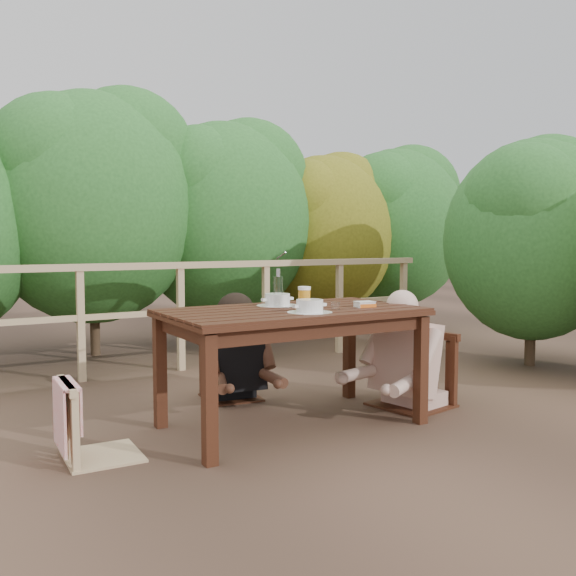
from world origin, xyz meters
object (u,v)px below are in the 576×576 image
chair_far (231,344)px  bread_roll (305,307)px  butter_tub (365,305)px  chair_right (412,337)px  beer_glass (304,299)px  tumbler (336,307)px  diner_right (416,310)px  bottle (278,289)px  table (292,368)px  woman (229,317)px  soup_near (310,307)px  chair_left (101,383)px  soup_far (277,301)px

chair_far → bread_roll: bearing=-79.5°
bread_roll → butter_tub: size_ratio=1.07×
chair_right → beer_glass: (-0.93, -0.00, 0.33)m
beer_glass → tumbler: beer_glass is taller
chair_far → diner_right: diner_right is taller
bread_roll → bottle: bearing=91.1°
diner_right → bottle: (-1.03, 0.20, 0.18)m
butter_tub → table: bearing=168.0°
woman → bread_roll: (0.04, -1.02, 0.17)m
tumbler → woman: bearing=103.3°
woman → beer_glass: bearing=105.2°
beer_glass → bottle: bottle is taller
diner_right → beer_glass: (-0.96, -0.00, 0.13)m
bottle → beer_glass: bearing=-69.6°
butter_tub → soup_near: bearing=-165.4°
chair_far → beer_glass: (0.11, -0.88, 0.42)m
chair_far → bottle: bottle is taller
diner_right → butter_tub: (-0.56, -0.13, 0.08)m
woman → diner_right: size_ratio=0.89×
chair_left → butter_tub: size_ratio=6.70×
bread_roll → butter_tub: 0.46m
woman → tumbler: 1.09m
table → chair_far: bearing=93.2°
chair_right → woman: woman is taller
woman → table: bearing=101.1°
soup_near → chair_right: bearing=10.3°
soup_far → bottle: bearing=-115.3°
table → diner_right: size_ratio=1.15×
chair_right → diner_right: 0.20m
bottle → chair_right: bearing=-11.3°
chair_left → bottle: bottle is taller
chair_far → chair_right: (1.04, -0.87, 0.09)m
table → butter_tub: 0.64m
chair_left → butter_tub: chair_left is taller
diner_right → soup_near: 1.05m
bread_roll → bottle: bottle is taller
chair_left → bottle: size_ratio=3.15×
woman → soup_near: bearing=100.2°
woman → soup_near: woman is taller
table → woman: (-0.05, 0.85, 0.25)m
chair_left → tumbler: size_ratio=12.76×
table → chair_right: (0.99, -0.04, 0.13)m
chair_far → butter_tub: chair_far is taller
diner_right → butter_tub: diner_right is taller
chair_far → chair_right: bearing=-31.9°
diner_right → chair_right: bearing=79.9°
soup_near → tumbler: (0.21, 0.02, -0.01)m
diner_right → bread_roll: (-1.03, -0.13, 0.09)m
chair_left → beer_glass: 1.35m
chair_left → bread_roll: chair_left is taller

